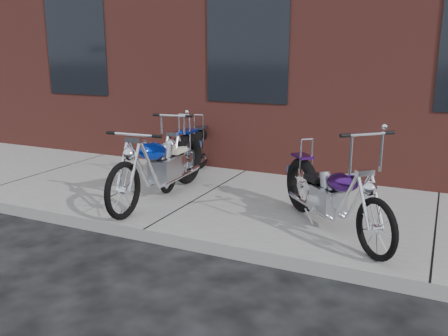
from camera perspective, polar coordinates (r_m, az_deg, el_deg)
The scene contains 5 objects.
ground at distance 5.55m, azimuth -9.59°, elevation -8.74°, with size 120.00×120.00×0.00m, color black.
sidewalk at distance 6.73m, azimuth -2.34°, elevation -3.78°, with size 22.00×3.00×0.15m, color gray.
chopper_purple at distance 5.40m, azimuth 12.84°, elevation -3.45°, with size 1.57×1.62×1.21m.
chopper_blue at distance 6.49m, azimuth -7.51°, elevation 0.18°, with size 0.60×2.45×1.06m.
chopper_third at distance 7.45m, azimuth -4.47°, elevation 1.63°, with size 0.60×2.14×1.09m.
Camera 1 is at (2.98, -4.18, 2.12)m, focal length 38.00 mm.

